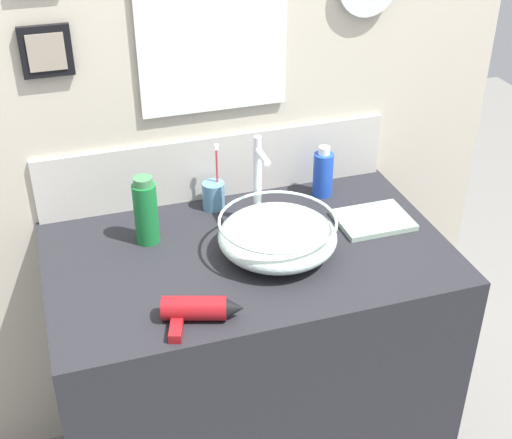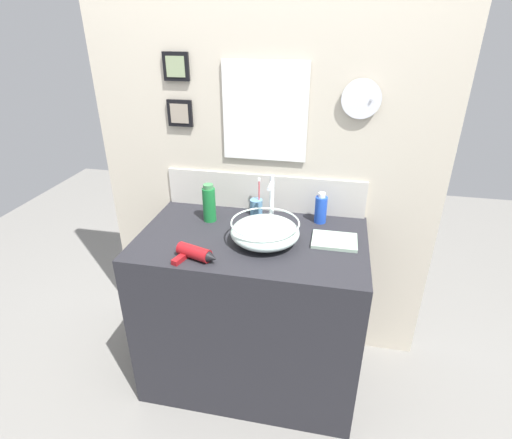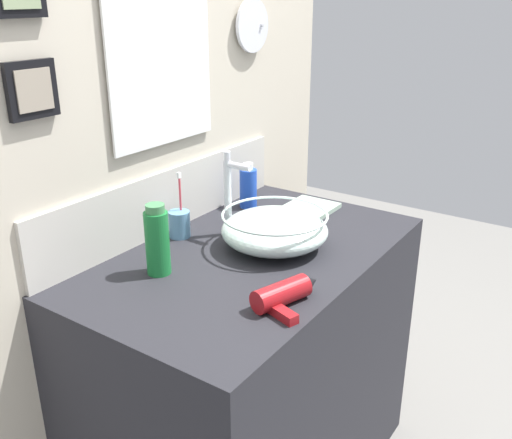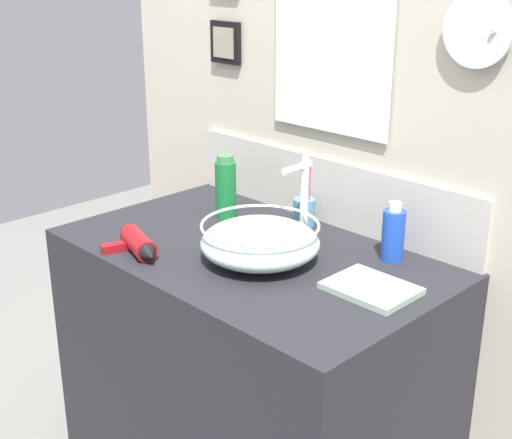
{
  "view_description": "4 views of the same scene",
  "coord_description": "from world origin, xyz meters",
  "px_view_note": "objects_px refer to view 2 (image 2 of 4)",
  "views": [
    {
      "loc": [
        -0.48,
        -1.57,
        2.01
      ],
      "look_at": [
        0.02,
        0.0,
        0.99
      ],
      "focal_mm": 50.0,
      "sensor_mm": 36.0,
      "label": 1
    },
    {
      "loc": [
        0.36,
        -1.66,
        1.85
      ],
      "look_at": [
        0.02,
        0.0,
        0.99
      ],
      "focal_mm": 28.0,
      "sensor_mm": 36.0,
      "label": 2
    },
    {
      "loc": [
        -1.28,
        -0.89,
        1.63
      ],
      "look_at": [
        0.02,
        0.0,
        0.99
      ],
      "focal_mm": 40.0,
      "sensor_mm": 36.0,
      "label": 3
    },
    {
      "loc": [
        1.34,
        -1.3,
        1.69
      ],
      "look_at": [
        0.02,
        0.0,
        0.99
      ],
      "focal_mm": 50.0,
      "sensor_mm": 36.0,
      "label": 4
    }
  ],
  "objects_px": {
    "hair_drier": "(196,254)",
    "spray_bottle": "(321,209)",
    "hand_towel": "(334,241)",
    "soap_dispenser": "(209,203)",
    "faucet": "(271,199)",
    "glass_bowl_sink": "(265,232)",
    "toothbrush_cup": "(256,207)"
  },
  "relations": [
    {
      "from": "hair_drier",
      "to": "soap_dispenser",
      "type": "distance_m",
      "value": 0.39
    },
    {
      "from": "glass_bowl_sink",
      "to": "soap_dispenser",
      "type": "distance_m",
      "value": 0.37
    },
    {
      "from": "soap_dispenser",
      "to": "faucet",
      "type": "bearing_deg",
      "value": -0.65
    },
    {
      "from": "glass_bowl_sink",
      "to": "toothbrush_cup",
      "type": "relative_size",
      "value": 1.56
    },
    {
      "from": "glass_bowl_sink",
      "to": "faucet",
      "type": "height_order",
      "value": "faucet"
    },
    {
      "from": "toothbrush_cup",
      "to": "hand_towel",
      "type": "distance_m",
      "value": 0.49
    },
    {
      "from": "hair_drier",
      "to": "toothbrush_cup",
      "type": "height_order",
      "value": "toothbrush_cup"
    },
    {
      "from": "soap_dispenser",
      "to": "toothbrush_cup",
      "type": "bearing_deg",
      "value": 28.36
    },
    {
      "from": "faucet",
      "to": "hand_towel",
      "type": "bearing_deg",
      "value": -17.27
    },
    {
      "from": "faucet",
      "to": "hand_towel",
      "type": "relative_size",
      "value": 1.3
    },
    {
      "from": "glass_bowl_sink",
      "to": "hair_drier",
      "type": "height_order",
      "value": "glass_bowl_sink"
    },
    {
      "from": "hair_drier",
      "to": "soap_dispenser",
      "type": "xyz_separation_m",
      "value": [
        -0.06,
        0.38,
        0.07
      ]
    },
    {
      "from": "hair_drier",
      "to": "toothbrush_cup",
      "type": "xyz_separation_m",
      "value": [
        0.17,
        0.5,
        0.02
      ]
    },
    {
      "from": "glass_bowl_sink",
      "to": "soap_dispenser",
      "type": "height_order",
      "value": "soap_dispenser"
    },
    {
      "from": "toothbrush_cup",
      "to": "spray_bottle",
      "type": "distance_m",
      "value": 0.35
    },
    {
      "from": "glass_bowl_sink",
      "to": "hand_towel",
      "type": "height_order",
      "value": "glass_bowl_sink"
    },
    {
      "from": "toothbrush_cup",
      "to": "hand_towel",
      "type": "relative_size",
      "value": 0.99
    },
    {
      "from": "faucet",
      "to": "spray_bottle",
      "type": "bearing_deg",
      "value": 22.4
    },
    {
      "from": "hair_drier",
      "to": "spray_bottle",
      "type": "distance_m",
      "value": 0.71
    },
    {
      "from": "glass_bowl_sink",
      "to": "hand_towel",
      "type": "xyz_separation_m",
      "value": [
        0.33,
        0.07,
        -0.05
      ]
    },
    {
      "from": "glass_bowl_sink",
      "to": "hand_towel",
      "type": "relative_size",
      "value": 1.53
    },
    {
      "from": "glass_bowl_sink",
      "to": "faucet",
      "type": "bearing_deg",
      "value": 90.0
    },
    {
      "from": "toothbrush_cup",
      "to": "soap_dispenser",
      "type": "height_order",
      "value": "toothbrush_cup"
    },
    {
      "from": "glass_bowl_sink",
      "to": "hand_towel",
      "type": "bearing_deg",
      "value": 11.79
    },
    {
      "from": "faucet",
      "to": "hair_drier",
      "type": "bearing_deg",
      "value": -125.8
    },
    {
      "from": "hand_towel",
      "to": "toothbrush_cup",
      "type": "bearing_deg",
      "value": 152.08
    },
    {
      "from": "spray_bottle",
      "to": "hand_towel",
      "type": "xyz_separation_m",
      "value": [
        0.08,
        -0.2,
        -0.07
      ]
    },
    {
      "from": "faucet",
      "to": "hand_towel",
      "type": "height_order",
      "value": "faucet"
    },
    {
      "from": "toothbrush_cup",
      "to": "spray_bottle",
      "type": "bearing_deg",
      "value": -4.09
    },
    {
      "from": "faucet",
      "to": "hair_drier",
      "type": "xyz_separation_m",
      "value": [
        -0.27,
        -0.38,
        -0.13
      ]
    },
    {
      "from": "hair_drier",
      "to": "spray_bottle",
      "type": "bearing_deg",
      "value": 42.8
    },
    {
      "from": "soap_dispenser",
      "to": "hand_towel",
      "type": "distance_m",
      "value": 0.67
    }
  ]
}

